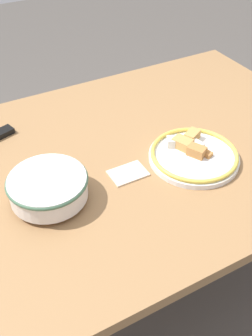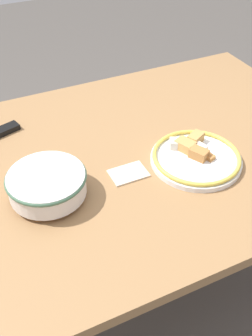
% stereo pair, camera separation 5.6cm
% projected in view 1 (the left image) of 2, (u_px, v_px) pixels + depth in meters
% --- Properties ---
extents(ground_plane, '(8.00, 8.00, 0.00)m').
position_uv_depth(ground_plane, '(130.00, 271.00, 1.81)').
color(ground_plane, '#4C4742').
extents(dining_table, '(1.57, 1.06, 0.70)m').
position_uv_depth(dining_table, '(131.00, 165.00, 1.40)').
color(dining_table, olive).
rests_on(dining_table, ground_plane).
extents(noodle_bowl, '(0.24, 0.24, 0.08)m').
position_uv_depth(noodle_bowl, '(48.00, 187.00, 1.15)').
color(noodle_bowl, silver).
rests_on(noodle_bowl, dining_table).
extents(food_plate, '(0.30, 0.30, 0.05)m').
position_uv_depth(food_plate, '(193.00, 154.00, 1.32)').
color(food_plate, white).
rests_on(food_plate, dining_table).
extents(folded_napkin, '(0.12, 0.08, 0.01)m').
position_uv_depth(folded_napkin, '(128.00, 173.00, 1.27)').
color(folded_napkin, beige).
rests_on(folded_napkin, dining_table).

